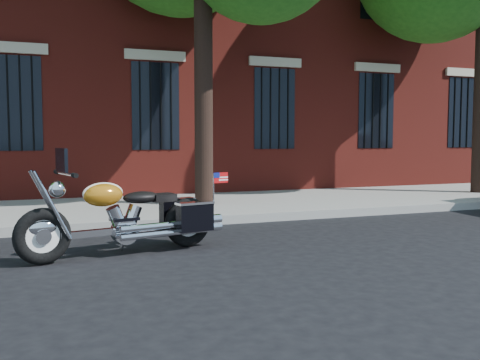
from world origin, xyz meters
name	(u,v)px	position (x,y,z in m)	size (l,w,h in m)	color
ground	(229,239)	(0.00, 0.00, 0.00)	(120.00, 120.00, 0.00)	black
curb	(202,221)	(0.00, 1.38, 0.07)	(40.00, 0.16, 0.15)	gray
sidewalk	(175,207)	(0.00, 3.26, 0.07)	(40.00, 3.60, 0.15)	gray
motorcycle	(131,219)	(-1.48, -0.49, 0.45)	(2.68, 1.11, 1.34)	black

